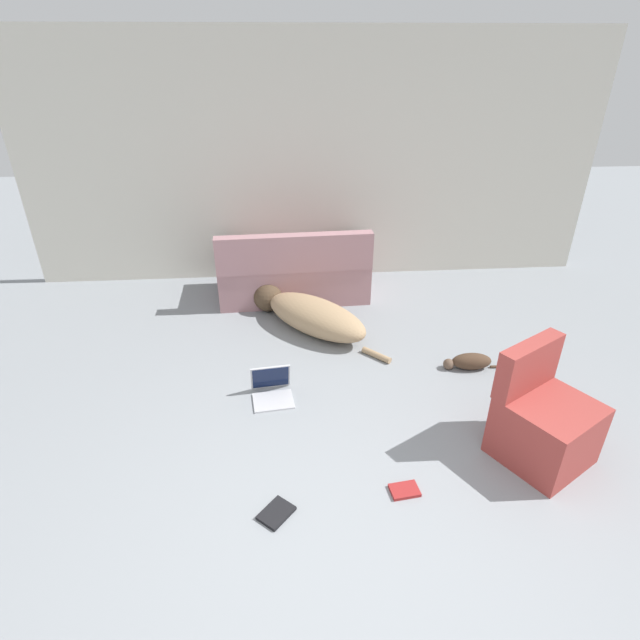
{
  "coord_description": "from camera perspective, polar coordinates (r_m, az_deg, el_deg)",
  "views": [
    {
      "loc": [
        -0.38,
        -1.69,
        2.57
      ],
      "look_at": [
        -0.11,
        1.81,
        0.62
      ],
      "focal_mm": 28.0,
      "sensor_mm": 36.0,
      "label": 1
    }
  ],
  "objects": [
    {
      "name": "cat",
      "position": [
        4.69,
        16.7,
        -4.57
      ],
      "size": [
        0.52,
        0.17,
        0.15
      ],
      "rotation": [
        0.0,
        0.0,
        3.1
      ],
      "color": "#473323",
      "rests_on": "ground_plane"
    },
    {
      "name": "laptop_open",
      "position": [
        4.18,
        -5.55,
        -7.62
      ],
      "size": [
        0.36,
        0.36,
        0.26
      ],
      "rotation": [
        0.0,
        0.0,
        0.12
      ],
      "color": "#B7B7BC",
      "rests_on": "ground_plane"
    },
    {
      "name": "side_chair",
      "position": [
        3.83,
        24.1,
        -10.52
      ],
      "size": [
        0.78,
        0.78,
        0.83
      ],
      "rotation": [
        0.0,
        0.0,
        0.54
      ],
      "color": "#993833",
      "rests_on": "ground_plane"
    },
    {
      "name": "book_black",
      "position": [
        3.34,
        -5.02,
        -21.12
      ],
      "size": [
        0.26,
        0.26,
        0.02
      ],
      "rotation": [
        0.0,
        0.0,
        0.85
      ],
      "color": "black",
      "rests_on": "ground_plane"
    },
    {
      "name": "ground_plane",
      "position": [
        3.1,
        5.25,
        -27.19
      ],
      "size": [
        20.0,
        20.0,
        0.0
      ],
      "primitive_type": "plane",
      "color": "gray"
    },
    {
      "name": "couch",
      "position": [
        5.72,
        -3.04,
        5.36
      ],
      "size": [
        1.7,
        0.87,
        0.84
      ],
      "rotation": [
        0.0,
        0.0,
        3.19
      ],
      "color": "#A3757A",
      "rests_on": "ground_plane"
    },
    {
      "name": "book_red",
      "position": [
        3.49,
        9.63,
        -18.64
      ],
      "size": [
        0.2,
        0.15,
        0.02
      ],
      "rotation": [
        0.0,
        0.0,
        0.13
      ],
      "color": "maroon",
      "rests_on": "ground_plane"
    },
    {
      "name": "wall_back",
      "position": [
        6.0,
        -0.68,
        17.56
      ],
      "size": [
        6.66,
        0.06,
        2.76
      ],
      "color": "beige",
      "rests_on": "ground_plane"
    },
    {
      "name": "dog",
      "position": [
        5.07,
        -1.28,
        0.73
      ],
      "size": [
        1.37,
        1.39,
        0.34
      ],
      "rotation": [
        0.0,
        0.0,
        2.35
      ],
      "color": "#A38460",
      "rests_on": "ground_plane"
    }
  ]
}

